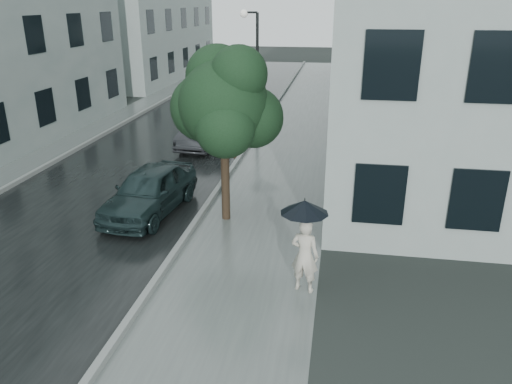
% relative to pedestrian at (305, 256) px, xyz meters
% --- Properties ---
extents(ground, '(120.00, 120.00, 0.00)m').
position_rel_pedestrian_xyz_m(ground, '(-1.70, 0.46, -0.84)').
color(ground, black).
rests_on(ground, ground).
extents(sidewalk, '(3.50, 60.00, 0.01)m').
position_rel_pedestrian_xyz_m(sidewalk, '(-1.45, 12.46, -0.84)').
color(sidewalk, slate).
rests_on(sidewalk, ground).
extents(kerb_near, '(0.15, 60.00, 0.15)m').
position_rel_pedestrian_xyz_m(kerb_near, '(-3.28, 12.46, -0.77)').
color(kerb_near, slate).
rests_on(kerb_near, ground).
extents(asphalt_road, '(6.85, 60.00, 0.00)m').
position_rel_pedestrian_xyz_m(asphalt_road, '(-6.78, 12.46, -0.84)').
color(asphalt_road, black).
rests_on(asphalt_road, ground).
extents(kerb_far, '(0.15, 60.00, 0.15)m').
position_rel_pedestrian_xyz_m(kerb_far, '(-10.27, 12.46, -0.77)').
color(kerb_far, slate).
rests_on(kerb_far, ground).
extents(sidewalk_far, '(1.70, 60.00, 0.01)m').
position_rel_pedestrian_xyz_m(sidewalk_far, '(-11.20, 12.46, -0.84)').
color(sidewalk_far, '#4C5451').
rests_on(sidewalk_far, ground).
extents(building_near, '(7.02, 36.00, 9.00)m').
position_rel_pedestrian_xyz_m(building_near, '(3.77, 19.96, 3.66)').
color(building_near, gray).
rests_on(building_near, ground).
extents(building_far_b, '(7.02, 18.00, 8.00)m').
position_rel_pedestrian_xyz_m(building_far_b, '(-15.47, 30.46, 3.16)').
color(building_far_b, gray).
rests_on(building_far_b, ground).
extents(pedestrian, '(0.69, 0.54, 1.67)m').
position_rel_pedestrian_xyz_m(pedestrian, '(0.00, 0.00, 0.00)').
color(pedestrian, '#BCB7A5').
rests_on(pedestrian, sidewalk).
extents(umbrella, '(1.17, 1.17, 1.22)m').
position_rel_pedestrian_xyz_m(umbrella, '(-0.04, 0.00, 1.12)').
color(umbrella, black).
rests_on(umbrella, ground).
extents(street_tree, '(3.17, 2.88, 4.90)m').
position_rel_pedestrian_xyz_m(street_tree, '(-2.52, 3.55, 2.51)').
color(street_tree, '#332619').
rests_on(street_tree, ground).
extents(lamp_post, '(0.85, 0.32, 5.57)m').
position_rel_pedestrian_xyz_m(lamp_post, '(-3.10, 11.53, 2.33)').
color(lamp_post, black).
rests_on(lamp_post, ground).
extents(car_near, '(2.06, 4.23, 1.39)m').
position_rel_pedestrian_xyz_m(car_near, '(-4.82, 3.51, -0.14)').
color(car_near, '#182829').
rests_on(car_near, ground).
extents(car_far, '(1.66, 4.06, 1.31)m').
position_rel_pedestrian_xyz_m(car_far, '(-5.14, 10.84, -0.18)').
color(car_far, '#222427').
rests_on(car_far, ground).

